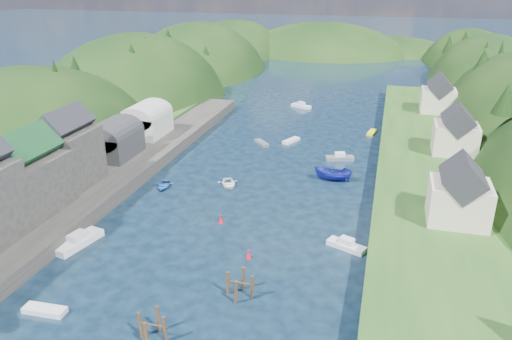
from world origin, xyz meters
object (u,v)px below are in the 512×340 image
(channel_buoy_near, at_px, (249,254))
(channel_buoy_far, at_px, (221,219))
(piling_cluster_near, at_px, (153,329))
(piling_cluster_far, at_px, (240,287))

(channel_buoy_near, relative_size, channel_buoy_far, 1.00)
(piling_cluster_near, relative_size, piling_cluster_far, 0.98)
(piling_cluster_far, bearing_deg, piling_cluster_near, -124.79)
(piling_cluster_far, distance_m, channel_buoy_far, 16.34)
(piling_cluster_far, height_order, channel_buoy_near, piling_cluster_far)
(channel_buoy_near, distance_m, channel_buoy_far, 9.56)
(channel_buoy_far, bearing_deg, channel_buoy_near, -51.47)
(piling_cluster_far, relative_size, channel_buoy_near, 3.01)
(piling_cluster_near, bearing_deg, channel_buoy_far, 93.43)
(piling_cluster_near, height_order, channel_buoy_near, piling_cluster_near)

